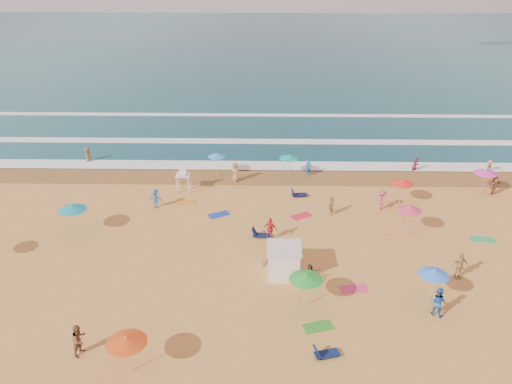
{
  "coord_description": "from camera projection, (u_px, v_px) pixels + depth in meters",
  "views": [
    {
      "loc": [
        -1.95,
        -30.69,
        19.16
      ],
      "look_at": [
        -2.67,
        6.0,
        1.5
      ],
      "focal_mm": 35.0,
      "sensor_mm": 36.0,
      "label": 1
    }
  ],
  "objects": [
    {
      "name": "beachgoers",
      "position": [
        305.0,
        212.0,
        38.95
      ],
      "size": [
        44.03,
        27.64,
        2.14
      ],
      "color": "tan",
      "rests_on": "ground"
    },
    {
      "name": "lifeguard_stand",
      "position": [
        183.0,
        180.0,
        43.96
      ],
      "size": [
        1.2,
        1.2,
        2.1
      ],
      "primitive_type": null,
      "color": "white",
      "rests_on": "ground"
    },
    {
      "name": "wet_sand",
      "position": [
        285.0,
        177.0,
        47.19
      ],
      "size": [
        220.0,
        220.0,
        0.0
      ],
      "primitive_type": "plane",
      "color": "olive",
      "rests_on": "ground"
    },
    {
      "name": "cabana_roof",
      "position": [
        284.0,
        248.0,
        31.98
      ],
      "size": [
        2.2,
        2.2,
        0.12
      ],
      "primitive_type": "cube",
      "color": "silver",
      "rests_on": "cabana"
    },
    {
      "name": "towels",
      "position": [
        335.0,
        263.0,
        34.1
      ],
      "size": [
        49.22,
        23.26,
        0.03
      ],
      "color": "red",
      "rests_on": "ground"
    },
    {
      "name": "ocean",
      "position": [
        275.0,
        47.0,
        111.6
      ],
      "size": [
        220.0,
        140.0,
        0.18
      ],
      "primitive_type": "cube",
      "color": "#0C4756",
      "rests_on": "ground"
    },
    {
      "name": "beach_umbrellas",
      "position": [
        336.0,
        226.0,
        34.37
      ],
      "size": [
        50.74,
        29.5,
        0.65
      ],
      "color": "green",
      "rests_on": "ground"
    },
    {
      "name": "loungers",
      "position": [
        400.0,
        273.0,
        32.71
      ],
      "size": [
        49.71,
        21.66,
        0.34
      ],
      "color": "#0E1D47",
      "rests_on": "ground"
    },
    {
      "name": "bicycle",
      "position": [
        313.0,
        271.0,
        32.37
      ],
      "size": [
        1.0,
        1.9,
        0.95
      ],
      "primitive_type": "imported",
      "rotation": [
        0.0,
        0.0,
        0.22
      ],
      "color": "black",
      "rests_on": "ground"
    },
    {
      "name": "cabana",
      "position": [
        284.0,
        262.0,
        32.44
      ],
      "size": [
        2.0,
        2.0,
        2.0
      ],
      "primitive_type": "cube",
      "color": "white",
      "rests_on": "ground"
    },
    {
      "name": "ground",
      "position": [
        291.0,
        247.0,
        35.93
      ],
      "size": [
        220.0,
        220.0,
        0.0
      ],
      "primitive_type": "plane",
      "color": "gold",
      "rests_on": "ground"
    },
    {
      "name": "surf_foam",
      "position": [
        283.0,
        144.0,
        55.09
      ],
      "size": [
        200.0,
        18.7,
        0.05
      ],
      "color": "white",
      "rests_on": "ground"
    }
  ]
}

